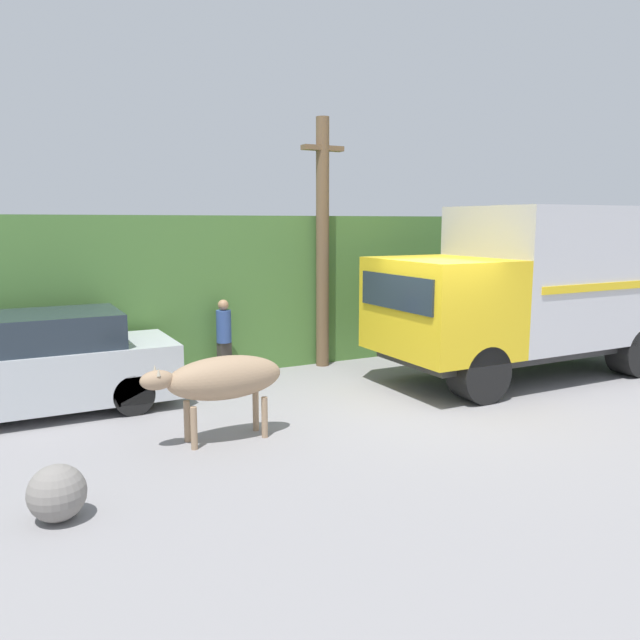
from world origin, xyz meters
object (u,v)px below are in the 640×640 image
at_px(cargo_truck, 541,285).
at_px(utility_pole, 323,240).
at_px(brown_cow, 222,379).
at_px(parked_suv, 40,366).
at_px(pedestrian_on_hill, 224,335).
at_px(roadside_rock, 57,493).

xyz_separation_m(cargo_truck, utility_pole, (-3.50, 2.71, 0.87)).
height_order(brown_cow, parked_suv, parked_suv).
distance_m(cargo_truck, parked_suv, 9.33).
relative_size(brown_cow, pedestrian_on_hill, 1.28).
distance_m(utility_pole, roadside_rock, 7.95).
bearing_deg(brown_cow, cargo_truck, 14.20).
height_order(cargo_truck, pedestrian_on_hill, cargo_truck).
xyz_separation_m(pedestrian_on_hill, utility_pole, (2.25, 0.12, 1.81)).
relative_size(cargo_truck, parked_suv, 1.52).
relative_size(cargo_truck, utility_pole, 1.25).
distance_m(pedestrian_on_hill, roadside_rock, 6.00).
bearing_deg(pedestrian_on_hill, utility_pole, 171.12).
distance_m(brown_cow, pedestrian_on_hill, 3.54).
relative_size(pedestrian_on_hill, roadside_rock, 2.64).
bearing_deg(pedestrian_on_hill, roadside_rock, 42.31).
relative_size(utility_pole, roadside_rock, 8.69).
bearing_deg(cargo_truck, pedestrian_on_hill, 156.18).
height_order(cargo_truck, brown_cow, cargo_truck).
bearing_deg(roadside_rock, cargo_truck, 13.83).
relative_size(cargo_truck, roadside_rock, 10.90).
relative_size(cargo_truck, brown_cow, 3.23).
bearing_deg(utility_pole, roadside_rock, -138.99).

